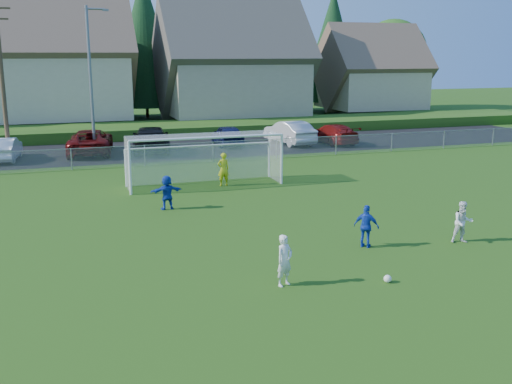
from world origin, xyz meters
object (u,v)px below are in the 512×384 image
(player_blue_b, at_px, (167,192))
(car_g, at_px, (332,134))
(soccer_ball, at_px, (388,279))
(player_blue_a, at_px, (366,226))
(goalkeeper, at_px, (223,169))
(car_f, at_px, (290,132))
(car_e, at_px, (228,135))
(soccer_goal, at_px, (203,152))
(player_white_a, at_px, (285,260))
(car_b, at_px, (5,149))
(player_white_b, at_px, (463,222))
(car_d, at_px, (151,139))
(car_c, at_px, (91,142))

(player_blue_b, height_order, car_g, player_blue_b)
(car_g, bearing_deg, soccer_ball, 61.32)
(player_blue_a, distance_m, goalkeeper, 10.77)
(car_f, bearing_deg, car_g, 157.00)
(goalkeeper, relative_size, car_e, 0.38)
(goalkeeper, height_order, soccer_goal, soccer_goal)
(player_white_a, bearing_deg, goalkeeper, 57.52)
(player_white_a, height_order, car_b, player_white_a)
(player_white_b, relative_size, car_d, 0.25)
(player_white_a, height_order, player_blue_a, player_white_a)
(player_white_b, bearing_deg, car_e, 109.27)
(goalkeeper, xyz_separation_m, car_e, (3.69, 12.26, -0.09))
(player_blue_b, xyz_separation_m, car_g, (14.38, 14.47, -0.02))
(soccer_ball, height_order, player_white_a, player_white_a)
(car_b, bearing_deg, goalkeeper, 139.43)
(player_white_b, bearing_deg, car_c, 130.64)
(player_white_a, distance_m, player_blue_a, 4.39)
(player_blue_b, height_order, car_d, car_d)
(car_d, bearing_deg, car_f, -169.88)
(player_blue_b, bearing_deg, goalkeeper, -138.75)
(car_c, xyz_separation_m, soccer_goal, (4.67, -11.14, 0.84))
(car_c, bearing_deg, goalkeeper, 122.27)
(player_white_b, distance_m, car_e, 23.50)
(soccer_ball, height_order, car_e, car_e)
(car_e, xyz_separation_m, soccer_goal, (-4.53, -11.71, 0.91))
(soccer_ball, xyz_separation_m, car_b, (-11.54, 24.46, 0.58))
(player_white_b, height_order, car_c, car_c)
(player_blue_b, bearing_deg, car_c, -87.53)
(goalkeeper, bearing_deg, car_e, -111.67)
(soccer_ball, xyz_separation_m, player_white_a, (-2.82, 0.73, 0.62))
(car_b, distance_m, car_g, 21.51)
(player_white_a, distance_m, car_b, 25.28)
(player_blue_a, relative_size, car_f, 0.29)
(soccer_ball, bearing_deg, car_f, 74.43)
(car_g, bearing_deg, goalkeeper, 38.21)
(player_blue_b, relative_size, car_d, 0.25)
(soccer_goal, bearing_deg, car_b, 133.14)
(player_white_a, bearing_deg, car_e, 53.18)
(player_blue_a, bearing_deg, car_e, -50.08)
(car_e, bearing_deg, goalkeeper, 77.01)
(player_white_b, distance_m, car_d, 23.57)
(soccer_goal, bearing_deg, player_blue_a, -75.90)
(player_blue_a, xyz_separation_m, car_d, (-3.70, 21.91, 0.11))
(soccer_ball, bearing_deg, player_blue_b, 113.79)
(car_e, bearing_deg, car_f, 176.45)
(goalkeeper, distance_m, car_g, 15.46)
(goalkeeper, relative_size, car_b, 0.39)
(player_white_b, distance_m, goalkeeper, 12.37)
(soccer_goal, bearing_deg, car_e, 68.85)
(car_g, xyz_separation_m, soccer_goal, (-11.83, -10.33, 0.94))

